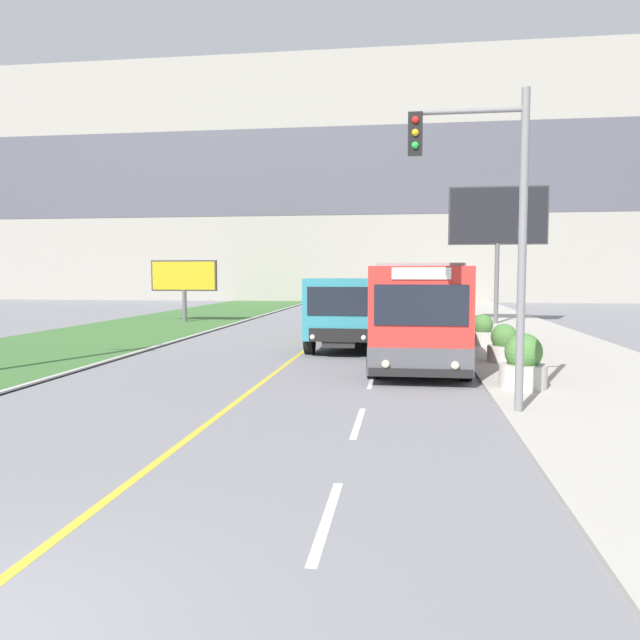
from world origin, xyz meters
TOP-DOWN VIEW (x-y plane):
  - lane_marking_centre at (0.32, 1.45)m, footprint 2.88×140.00m
  - apartment_block_background at (0.00, 60.65)m, footprint 80.00×8.04m
  - city_bus at (3.96, 17.82)m, footprint 2.70×12.86m
  - dump_truck at (1.43, 18.59)m, footprint 2.50×7.13m
  - traffic_light_mast at (5.19, 8.83)m, footprint 2.28×0.32m
  - billboard_large at (8.39, 30.77)m, footprint 5.16×0.24m
  - billboard_small at (-8.85, 30.24)m, footprint 3.80×0.24m
  - planter_round_near at (6.35, 11.43)m, footprint 1.09×1.09m
  - planter_round_second at (6.57, 15.83)m, footprint 0.99×0.99m
  - planter_round_third at (6.45, 20.22)m, footprint 0.97×0.97m

SIDE VIEW (x-z plane):
  - lane_marking_centre at x=0.32m, z-range 0.00..0.01m
  - planter_round_second at x=6.57m, z-range 0.01..1.17m
  - planter_round_third at x=6.45m, z-range 0.01..1.17m
  - planter_round_near at x=6.35m, z-range 0.00..1.29m
  - dump_truck at x=1.43m, z-range 0.02..2.61m
  - city_bus at x=3.96m, z-range 0.03..3.06m
  - billboard_small at x=-8.85m, z-range 0.76..4.26m
  - traffic_light_mast at x=5.19m, z-range 0.84..7.11m
  - billboard_large at x=8.39m, z-range 1.90..9.26m
  - apartment_block_background at x=0.00m, z-range 0.00..23.93m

